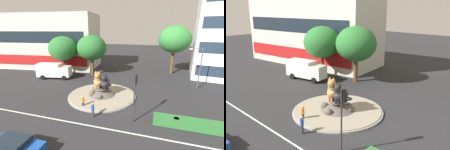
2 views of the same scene
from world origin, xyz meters
TOP-DOWN VIEW (x-y plane):
  - ground_plane at (0.00, 0.00)m, footprint 160.00×160.00m
  - lane_centreline at (0.00, -7.28)m, footprint 112.00×0.20m
  - roundabout_island at (-0.02, -0.01)m, footprint 9.86×9.86m
  - cat_statue_tabby at (-0.50, 0.05)m, footprint 1.67×2.72m
  - cat_statue_black at (0.54, -0.14)m, footprint 1.47×2.37m
  - traffic_light_mast at (5.48, -5.17)m, footprint 0.35×0.46m
  - shophouse_block at (-20.90, 14.65)m, footprint 27.81×14.08m
  - clipped_hedge_strip at (10.90, -4.71)m, footprint 6.82×1.20m
  - broadleaf_tree_behind_island at (10.55, 15.85)m, footprint 6.63×6.63m
  - second_tree_near_tower at (-11.80, 8.63)m, footprint 5.98×5.98m
  - third_tree_left at (-5.83, 9.97)m, footprint 6.11×6.11m
  - streetlight_arm at (13.84, 7.13)m, footprint 2.02×0.34m
  - pedestrian_orange_shirt at (-1.12, -3.95)m, footprint 0.39×0.39m
  - pedestrian_blue_shirt at (0.96, -5.65)m, footprint 0.34×0.34m
  - sedan_on_far_lane at (-2.60, -12.43)m, footprint 4.33×2.07m
  - delivery_box_truck at (-12.27, 5.42)m, footprint 6.85×3.49m
  - litter_bin at (9.75, -4.81)m, footprint 0.56×0.56m

SIDE VIEW (x-z plane):
  - ground_plane at x=0.00m, z-range 0.00..0.00m
  - lane_centreline at x=0.00m, z-range 0.00..0.01m
  - roundabout_island at x=-0.02m, z-range -0.26..1.07m
  - clipped_hedge_strip at x=10.90m, z-range 0.00..0.90m
  - litter_bin at x=9.75m, z-range 0.00..0.90m
  - sedan_on_far_lane at x=-2.60m, z-range 0.05..1.53m
  - pedestrian_orange_shirt at x=-1.12m, z-range 0.03..1.61m
  - pedestrian_blue_shirt at x=0.96m, z-range 0.06..1.80m
  - delivery_box_truck at x=-12.27m, z-range 0.13..3.11m
  - cat_statue_black at x=0.54m, z-range 1.02..3.36m
  - cat_statue_tabby at x=-0.50m, z-range 0.98..3.62m
  - traffic_light_mast at x=5.48m, z-range 1.03..6.29m
  - streetlight_arm at x=13.84m, z-range 0.56..7.27m
  - second_tree_near_tower at x=-11.80m, z-range 1.51..9.64m
  - third_tree_left at x=-5.83m, z-range 1.58..9.98m
  - shophouse_block at x=-20.90m, z-range -0.01..13.05m
  - broadleaf_tree_behind_island at x=10.55m, z-range 2.29..12.57m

